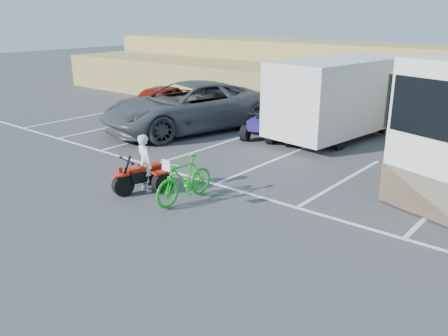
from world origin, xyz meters
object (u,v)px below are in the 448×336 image
Objects in this scene: rider at (145,163)px; quad_atv_green at (302,144)px; red_trike_atv at (142,191)px; red_car at (157,102)px; quad_atv_blue at (263,139)px; grey_pickup at (187,107)px; cargo_trailer at (341,95)px; green_dirt_bike at (185,179)px.

quad_atv_green is at bearing -82.81° from rider.
red_trike_atv is 9.44m from red_car.
quad_atv_blue reaches higher than quad_atv_green.
quad_atv_green is at bearing 97.04° from red_trike_atv.
grey_pickup reaches higher than quad_atv_green.
quad_atv_blue reaches higher than red_trike_atv.
cargo_trailer is at bearing 95.72° from red_trike_atv.
grey_pickup is (-5.37, 5.70, 0.39)m from green_dirt_bike.
cargo_trailer is (1.34, 9.04, 1.63)m from red_trike_atv.
green_dirt_bike is (1.41, 0.26, 0.60)m from red_trike_atv.
red_trike_atv is at bearing -98.67° from quad_atv_blue.
red_car is (-8.02, 6.43, 0.15)m from green_dirt_bike.
red_car is (-6.65, 6.55, -0.04)m from rider.
quad_atv_green is (1.60, 0.28, 0.00)m from quad_atv_blue.
red_trike_atv is 0.81m from rider.
cargo_trailer reaches higher than red_trike_atv.
red_trike_atv is at bearing -58.51° from red_car.
green_dirt_bike is at bearing -31.76° from grey_pickup.
red_car is at bearing 179.47° from grey_pickup.
red_car is at bearing 148.80° from red_trike_atv.
red_car is (-2.65, 0.73, -0.24)m from grey_pickup.
cargo_trailer is 2.60m from quad_atv_green.
cargo_trailer is (7.95, 2.35, 0.88)m from red_car.
red_car is at bearing 141.02° from green_dirt_bike.
red_trike_atv is 0.77× the size of green_dirt_bike.
quad_atv_blue is at bearing 110.17° from red_trike_atv.
grey_pickup is 1.61× the size of red_car.
rider is 0.36× the size of red_car.
rider is at bearing -120.20° from quad_atv_green.
rider is 6.73m from quad_atv_blue.
quad_atv_green is (0.85, 6.92, -0.79)m from rider.
quad_atv_green is at bearing -10.31° from red_car.
red_car reaches higher than red_trike_atv.
red_car reaches higher than quad_atv_green.
quad_atv_blue is (-2.06, -2.25, -1.63)m from cargo_trailer.
grey_pickup is 6.17m from cargo_trailer.
rider reaches higher than red_car.
red_car reaches higher than quad_atv_blue.
grey_pickup reaches higher than red_trike_atv.
cargo_trailer is 4.70× the size of quad_atv_green.
rider is 9.03m from cargo_trailer.
red_trike_atv is at bearing -41.45° from grey_pickup.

